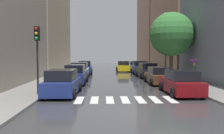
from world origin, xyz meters
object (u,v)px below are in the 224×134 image
street_tree_right (171,34)px  pedestrian_foreground (194,67)px  parked_car_right_third (147,71)px  taxi_midroad (123,66)px  parked_car_left_nearest (62,83)px  parked_car_left_third (80,71)px  lamp_post_right (166,40)px  parked_car_right_nearest (181,83)px  parked_car_right_second (159,76)px  parked_car_left_second (76,75)px  parked_car_left_fourth (85,68)px  traffic_light_left_corner (37,45)px  parked_car_right_fourth (140,68)px  parked_car_right_fifth (135,66)px

street_tree_right → pedestrian_foreground: bearing=-78.8°
parked_car_right_third → taxi_midroad: (-1.95, 10.00, -0.03)m
taxi_midroad → street_tree_right: bearing=-160.5°
parked_car_left_nearest → parked_car_left_third: size_ratio=1.02×
parked_car_left_third → lamp_post_right: (9.49, -1.30, 3.38)m
parked_car_right_nearest → street_tree_right: bearing=-11.7°
parked_car_right_second → parked_car_left_third: bearing=53.9°
parked_car_left_second → street_tree_right: 10.89m
parked_car_right_second → lamp_post_right: bearing=-21.6°
parked_car_left_third → parked_car_left_second: bearing=-178.6°
parked_car_left_fourth → traffic_light_left_corner: 17.63m
parked_car_left_fourth → taxi_midroad: taxi_midroad is taller
parked_car_right_nearest → parked_car_right_third: parked_car_right_third is taller
taxi_midroad → traffic_light_left_corner: traffic_light_left_corner is taller
parked_car_right_third → parked_car_right_nearest: bearing=178.3°
parked_car_right_second → parked_car_right_fourth: bearing=0.7°
parked_car_left_third → street_tree_right: size_ratio=0.64×
pedestrian_foreground → traffic_light_left_corner: bearing=-82.1°
parked_car_right_fifth → pedestrian_foreground: (2.86, -17.85, 0.87)m
parked_car_left_fourth → pedestrian_foreground: size_ratio=2.23×
parked_car_right_second → parked_car_right_fourth: 10.96m
parked_car_right_fourth → taxi_midroad: (-1.92, 4.64, -0.06)m
parked_car_right_third → parked_car_right_fifth: parked_car_right_third is taller
parked_car_left_fourth → parked_car_right_fifth: size_ratio=1.00×
parked_car_left_nearest → parked_car_right_fourth: (7.70, 16.65, 0.03)m
parked_car_left_nearest → parked_car_left_third: bearing=1.3°
parked_car_left_nearest → parked_car_right_fourth: parked_car_right_fourth is taller
parked_car_left_third → taxi_midroad: bearing=-30.4°
parked_car_right_nearest → parked_car_right_fourth: parked_car_right_fourth is taller
street_tree_right → parked_car_right_third: bearing=133.6°
parked_car_right_nearest → lamp_post_right: (1.62, 10.02, 3.43)m
parked_car_right_third → parked_car_left_nearest: bearing=143.1°
parked_car_right_nearest → traffic_light_left_corner: traffic_light_left_corner is taller
parked_car_left_second → taxi_midroad: 16.35m
parked_car_right_second → parked_car_right_fourth: parked_car_right_fourth is taller
parked_car_right_third → parked_car_left_third: bearing=86.7°
parked_car_left_second → pedestrian_foreground: size_ratio=2.30×
parked_car_left_third → taxi_midroad: (5.75, 9.89, -0.06)m
parked_car_right_nearest → lamp_post_right: lamp_post_right is taller
parked_car_right_nearest → pedestrian_foreground: bearing=-29.5°
parked_car_left_third → parked_car_right_nearest: 13.79m
parked_car_right_second → lamp_post_right: 5.89m
lamp_post_right → parked_car_right_nearest: bearing=-99.2°
parked_car_left_nearest → parked_car_right_fourth: bearing=-23.3°
parked_car_right_fourth → lamp_post_right: (1.82, -6.55, 3.37)m
parked_car_left_fourth → lamp_post_right: (9.33, -6.81, 3.38)m
parked_car_left_second → traffic_light_left_corner: (-1.66, -6.40, 2.47)m
parked_car_right_fifth → taxi_midroad: bearing=125.8°
parked_car_left_nearest → parked_car_right_third: 13.68m
parked_car_right_fourth → parked_car_right_fifth: 6.08m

